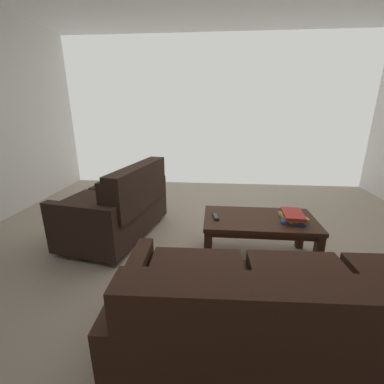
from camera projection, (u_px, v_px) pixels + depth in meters
name	position (u px, v px, depth m)	size (l,w,h in m)	color
ground_plane	(210.00, 253.00, 2.73)	(5.72, 5.31, 0.01)	tan
sofa_main	(311.00, 324.00, 1.38)	(2.09, 0.91, 0.81)	black
loveseat_near	(120.00, 206.00, 3.00)	(1.00, 1.42, 0.86)	black
coffee_table	(259.00, 225.00, 2.52)	(1.06, 0.58, 0.44)	#3D2316
book_stack	(293.00, 216.00, 2.44)	(0.26, 0.30, 0.08)	#385693
tv_remote	(216.00, 217.00, 2.51)	(0.07, 0.17, 0.02)	black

